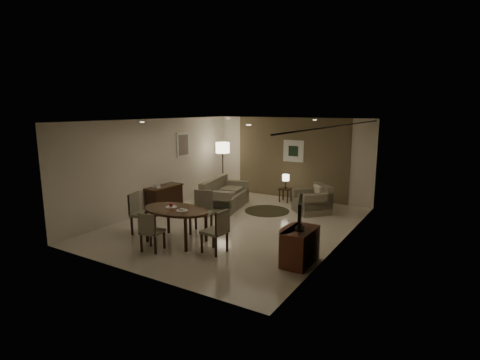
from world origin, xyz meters
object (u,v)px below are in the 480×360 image
Objects in this scene: console_desk at (164,199)px; chair_right at (214,231)px; sofa at (225,193)px; chair_far at (201,213)px; chair_left at (143,214)px; chair_near at (152,231)px; floor_lamp at (223,169)px; armchair at (312,199)px; tv_cabinet at (300,246)px; side_table at (285,195)px; dining_table at (176,225)px.

chair_right is (3.13, -1.89, 0.10)m from console_desk.
chair_right is 3.63m from sofa.
chair_far is at bearing -25.63° from console_desk.
chair_far is 1.07× the size of chair_right.
chair_near is at bearing -140.79° from chair_left.
sofa is at bearing -53.57° from floor_lamp.
armchair is (1.85, 4.57, -0.02)m from chair_near.
chair_far is (-2.78, 0.49, 0.16)m from tv_cabinet.
floor_lamp reaches higher than tv_cabinet.
side_table is at bearing -168.88° from armchair.
chair_far is 1.09× the size of armchair.
side_table is at bearing -169.22° from chair_right.
sofa is (0.37, 3.05, -0.06)m from chair_left.
chair_far is 1.39m from chair_left.
side_table is at bearing 8.22° from floor_lamp.
chair_near is 5.39m from side_table.
armchair is (-1.11, 3.59, 0.06)m from tv_cabinet.
console_desk is 1.33× the size of tv_cabinet.
chair_left is at bearing -109.54° from side_table.
chair_right is 0.51× the size of floor_lamp.
chair_right reaches higher than side_table.
chair_far is at bearing -173.74° from sofa.
chair_right is 4.79m from side_table.
chair_left is at bearing -88.33° from chair_right.
console_desk is at bearing 120.88° from sofa.
chair_left is 1.05× the size of chair_right.
tv_cabinet is 0.91× the size of chair_left.
dining_table is at bearing -107.32° from chair_near.
sofa is 1.66m from floor_lamp.
chair_near is at bearing -96.78° from dining_table.
dining_table is 1.74× the size of chair_right.
tv_cabinet is at bearing -17.05° from console_desk.
chair_right reaches higher than armchair.
dining_table is 0.81m from chair_far.
console_desk is 4.32m from armchair.
chair_far is 1.02× the size of chair_left.
console_desk is at bearing 138.15° from dining_table.
armchair is (2.83, 3.88, -0.08)m from chair_left.
tv_cabinet is 3.76m from armchair.
chair_left is (-0.98, 0.70, 0.07)m from chair_near.
chair_right reaches higher than tv_cabinet.
chair_left is 0.53× the size of sofa.
sofa reaches higher than dining_table.
chair_left is 1.07× the size of armchair.
console_desk reaches higher than side_table.
side_table is (0.49, 3.87, -0.28)m from chair_far.
dining_table is 4.28m from armchair.
sofa is at bearing -91.27° from chair_near.
dining_table reaches higher than tv_cabinet.
side_table is (2.60, 2.86, -0.15)m from console_desk.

